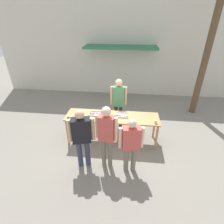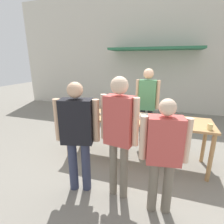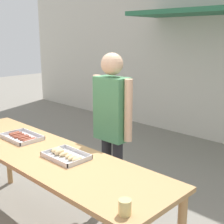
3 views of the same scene
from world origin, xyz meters
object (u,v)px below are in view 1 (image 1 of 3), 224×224
object	(u,v)px
food_tray_buns	(121,115)
person_customer_holding_hotdog	(82,135)
food_tray_sausages	(97,114)
beer_cup	(156,122)
person_customer_with_cup	(131,142)
person_server_behind_table	(119,99)
condiment_jar_mustard	(68,117)
condiment_jar_ketchup	(71,118)
person_customer_waiting_in_line	(107,132)
utility_pole	(215,24)

from	to	relation	value
food_tray_buns	person_customer_holding_hotdog	bearing A→B (deg)	-127.28
food_tray_sausages	beer_cup	xyz separation A→B (m)	(1.78, -0.32, 0.04)
beer_cup	person_customer_with_cup	size ratio (longest dim) A/B	0.06
food_tray_sausages	person_server_behind_table	world-z (taller)	person_server_behind_table
condiment_jar_mustard	condiment_jar_ketchup	world-z (taller)	same
person_customer_with_cup	person_customer_holding_hotdog	bearing A→B (deg)	-11.30
condiment_jar_mustard	person_server_behind_table	world-z (taller)	person_server_behind_table
food_tray_buns	condiment_jar_ketchup	world-z (taller)	condiment_jar_ketchup
condiment_jar_mustard	beer_cup	bearing A→B (deg)	0.11
person_server_behind_table	person_customer_holding_hotdog	size ratio (longest dim) A/B	1.06
person_server_behind_table	person_customer_waiting_in_line	bearing A→B (deg)	-95.06
food_tray_buns	beer_cup	world-z (taller)	beer_cup
food_tray_sausages	person_customer_waiting_in_line	xyz separation A→B (m)	(0.47, -1.15, 0.17)
person_server_behind_table	person_customer_holding_hotdog	xyz separation A→B (m)	(-0.78, -1.97, -0.09)
condiment_jar_ketchup	person_customer_with_cup	size ratio (longest dim) A/B	0.05
food_tray_buns	person_server_behind_table	world-z (taller)	person_server_behind_table
condiment_jar_ketchup	person_customer_holding_hotdog	world-z (taller)	person_customer_holding_hotdog
person_customer_holding_hotdog	utility_pole	world-z (taller)	utility_pole
beer_cup	person_server_behind_table	size ratio (longest dim) A/B	0.05
person_customer_with_cup	utility_pole	bearing A→B (deg)	-135.44
food_tray_sausages	condiment_jar_ketchup	world-z (taller)	condiment_jar_ketchup
condiment_jar_ketchup	person_server_behind_table	xyz separation A→B (m)	(1.33, 1.08, 0.16)
condiment_jar_mustard	beer_cup	distance (m)	2.59
condiment_jar_ketchup	person_customer_waiting_in_line	world-z (taller)	person_customer_waiting_in_line
person_customer_with_cup	utility_pole	xyz separation A→B (m)	(2.61, 3.51, 2.44)
condiment_jar_ketchup	beer_cup	bearing A→B (deg)	0.22
food_tray_sausages	utility_pole	world-z (taller)	utility_pole
food_tray_sausages	condiment_jar_ketchup	size ratio (longest dim) A/B	5.87
food_tray_sausages	condiment_jar_mustard	size ratio (longest dim) A/B	5.87
person_customer_holding_hotdog	condiment_jar_mustard	bearing A→B (deg)	-67.57
food_tray_buns	condiment_jar_mustard	distance (m)	1.61
beer_cup	utility_pole	bearing A→B (deg)	53.16
person_customer_waiting_in_line	beer_cup	bearing A→B (deg)	-137.74
food_tray_sausages	person_customer_waiting_in_line	bearing A→B (deg)	-67.80
person_server_behind_table	utility_pole	xyz separation A→B (m)	(3.07, 1.48, 2.27)
food_tray_sausages	person_server_behind_table	distance (m)	1.00
person_server_behind_table	food_tray_sausages	bearing A→B (deg)	-129.86
food_tray_sausages	condiment_jar_mustard	distance (m)	0.87
condiment_jar_mustard	condiment_jar_ketchup	distance (m)	0.10
food_tray_sausages	person_customer_waiting_in_line	size ratio (longest dim) A/B	0.24
condiment_jar_ketchup	beer_cup	size ratio (longest dim) A/B	0.75
beer_cup	person_customer_holding_hotdog	world-z (taller)	person_customer_holding_hotdog
person_server_behind_table	utility_pole	distance (m)	4.10
beer_cup	person_customer_waiting_in_line	bearing A→B (deg)	-147.43
person_customer_with_cup	person_customer_waiting_in_line	bearing A→B (deg)	-19.00
beer_cup	person_customer_holding_hotdog	distance (m)	2.13
condiment_jar_ketchup	person_customer_waiting_in_line	size ratio (longest dim) A/B	0.04
food_tray_sausages	food_tray_buns	world-z (taller)	food_tray_buns
person_customer_waiting_in_line	utility_pole	bearing A→B (deg)	-123.84
person_customer_with_cup	person_server_behind_table	bearing A→B (deg)	-85.87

